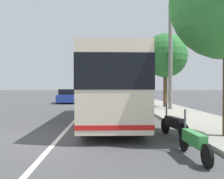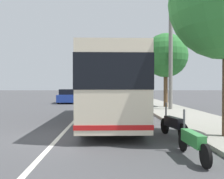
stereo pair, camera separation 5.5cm
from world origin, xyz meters
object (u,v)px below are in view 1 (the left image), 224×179
at_px(motorcycle_by_tree, 174,125).
at_px(car_oncoming, 84,93).
at_px(coach_bus, 110,85).
at_px(motorcycle_far_end, 194,141).
at_px(roadside_tree_mid_block, 165,56).
at_px(car_side_street, 68,96).
at_px(utility_pole, 170,58).

relative_size(motorcycle_by_tree, car_oncoming, 0.45).
bearing_deg(motorcycle_by_tree, coach_bus, 16.61).
height_order(motorcycle_far_end, roadside_tree_mid_block, roadside_tree_mid_block).
distance_m(car_oncoming, roadside_tree_mid_block, 28.83).
height_order(car_oncoming, roadside_tree_mid_block, roadside_tree_mid_block).
relative_size(car_oncoming, car_side_street, 1.00).
relative_size(coach_bus, utility_pole, 1.39).
bearing_deg(motorcycle_far_end, car_side_street, 14.93).
height_order(car_side_street, roadside_tree_mid_block, roadside_tree_mid_block).
xyz_separation_m(coach_bus, car_side_street, (15.00, 4.53, -1.21)).
height_order(motorcycle_by_tree, car_side_street, car_side_street).
distance_m(car_side_street, roadside_tree_mid_block, 12.42).
xyz_separation_m(coach_bus, motorcycle_far_end, (-6.96, -2.07, -1.50)).
bearing_deg(motorcycle_by_tree, roadside_tree_mid_block, -24.06).
distance_m(motorcycle_by_tree, car_side_street, 20.41).
relative_size(coach_bus, roadside_tree_mid_block, 1.77).
bearing_deg(utility_pole, roadside_tree_mid_block, -3.46).
relative_size(motorcycle_far_end, roadside_tree_mid_block, 0.33).
bearing_deg(car_oncoming, coach_bus, 6.78).
relative_size(coach_bus, motorcycle_far_end, 5.34).
bearing_deg(motorcycle_far_end, utility_pole, -13.86).
distance_m(car_oncoming, car_side_street, 19.93).
height_order(coach_bus, utility_pole, utility_pole).
distance_m(roadside_tree_mid_block, utility_pole, 2.18).
relative_size(motorcycle_by_tree, car_side_street, 0.45).
distance_m(coach_bus, car_side_street, 15.71).
bearing_deg(car_side_street, car_oncoming, 179.00).
height_order(motorcycle_by_tree, utility_pole, utility_pole).
bearing_deg(roadside_tree_mid_block, motorcycle_by_tree, 167.81).
distance_m(coach_bus, car_oncoming, 35.22).
height_order(coach_bus, car_oncoming, coach_bus).
xyz_separation_m(motorcycle_by_tree, roadside_tree_mid_block, (12.12, -2.62, 4.07)).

